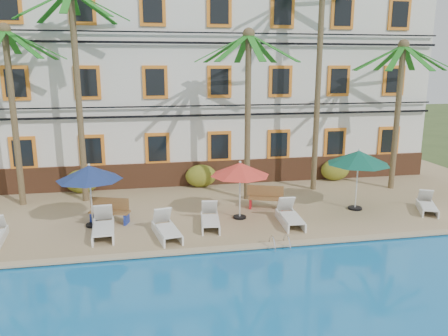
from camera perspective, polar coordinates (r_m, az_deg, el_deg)
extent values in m
plane|color=#384C23|center=(15.07, -1.61, -10.17)|extent=(100.00, 100.00, 0.00)
cube|color=tan|center=(19.68, -3.90, -4.13)|extent=(30.00, 12.00, 0.25)
cube|color=tan|center=(14.14, -1.04, -10.55)|extent=(30.00, 0.35, 0.06)
cube|color=silver|center=(23.78, -5.54, 11.38)|extent=(25.00, 6.00, 10.00)
cube|color=brown|center=(21.35, -4.54, -0.75)|extent=(25.00, 0.12, 1.20)
cube|color=orange|center=(21.65, -24.76, 1.79)|extent=(1.15, 0.10, 1.50)
cube|color=black|center=(21.60, -24.79, 1.76)|extent=(0.85, 0.04, 1.20)
cube|color=orange|center=(21.11, -16.85, 2.18)|extent=(1.15, 0.10, 1.50)
cube|color=black|center=(21.06, -16.87, 2.15)|extent=(0.85, 0.04, 1.20)
cube|color=orange|center=(20.98, -8.69, 2.53)|extent=(1.15, 0.10, 1.50)
cube|color=black|center=(20.94, -8.68, 2.51)|extent=(0.85, 0.04, 1.20)
cube|color=orange|center=(21.29, -0.58, 2.83)|extent=(1.15, 0.10, 1.50)
cube|color=black|center=(21.24, -0.56, 2.81)|extent=(0.85, 0.04, 1.20)
cube|color=orange|center=(22.00, 7.15, 3.07)|extent=(1.15, 0.10, 1.50)
cube|color=black|center=(21.95, 7.18, 3.05)|extent=(0.85, 0.04, 1.20)
cube|color=orange|center=(23.08, 14.27, 3.24)|extent=(1.15, 0.10, 1.50)
cube|color=black|center=(23.03, 14.33, 3.21)|extent=(0.85, 0.04, 1.20)
cube|color=orange|center=(24.48, 20.68, 3.34)|extent=(1.15, 0.10, 1.50)
cube|color=black|center=(24.44, 20.74, 3.32)|extent=(0.85, 0.04, 1.20)
cube|color=orange|center=(21.33, -25.57, 9.98)|extent=(1.15, 0.10, 1.50)
cube|color=black|center=(21.28, -25.60, 9.97)|extent=(0.85, 0.04, 1.20)
cube|color=orange|center=(20.77, -17.43, 10.60)|extent=(1.15, 0.10, 1.50)
cube|color=black|center=(20.72, -17.44, 10.59)|extent=(0.85, 0.04, 1.20)
cube|color=orange|center=(20.65, -8.99, 11.02)|extent=(1.15, 0.10, 1.50)
cube|color=black|center=(20.60, -8.98, 11.01)|extent=(0.85, 0.04, 1.20)
cube|color=orange|center=(20.95, -0.60, 11.20)|extent=(1.15, 0.10, 1.50)
cube|color=black|center=(20.90, -0.58, 11.20)|extent=(0.85, 0.04, 1.20)
cube|color=orange|center=(21.67, 7.38, 11.16)|extent=(1.15, 0.10, 1.50)
cube|color=black|center=(21.63, 7.42, 11.16)|extent=(0.85, 0.04, 1.20)
cube|color=orange|center=(22.77, 14.72, 10.94)|extent=(1.15, 0.10, 1.50)
cube|color=black|center=(22.73, 14.77, 10.93)|extent=(0.85, 0.04, 1.20)
cube|color=orange|center=(24.19, 21.28, 10.59)|extent=(1.15, 0.10, 1.50)
cube|color=black|center=(24.15, 21.34, 10.58)|extent=(0.85, 0.04, 1.20)
cube|color=orange|center=(21.46, -26.45, 18.51)|extent=(1.15, 0.10, 1.50)
cube|color=black|center=(21.41, -26.49, 18.52)|extent=(0.85, 0.04, 1.20)
cube|color=orange|center=(20.91, -18.06, 19.37)|extent=(1.15, 0.10, 1.50)
cube|color=black|center=(20.86, -18.08, 19.39)|extent=(0.85, 0.04, 1.20)
cube|color=orange|center=(20.78, -9.32, 19.86)|extent=(1.15, 0.10, 1.50)
cube|color=black|center=(20.73, -9.32, 19.88)|extent=(0.85, 0.04, 1.20)
cube|color=orange|center=(21.09, -0.63, 19.93)|extent=(1.15, 0.10, 1.50)
cube|color=black|center=(21.04, -0.60, 19.94)|extent=(0.85, 0.04, 1.20)
cube|color=orange|center=(21.80, 7.64, 19.59)|extent=(1.15, 0.10, 1.50)
cube|color=black|center=(21.76, 7.69, 19.61)|extent=(0.85, 0.04, 1.20)
cube|color=orange|center=(22.90, 15.21, 18.96)|extent=(1.15, 0.10, 1.50)
cube|color=black|center=(22.85, 15.27, 18.96)|extent=(0.85, 0.04, 1.20)
cube|color=orange|center=(24.31, 21.94, 18.12)|extent=(1.15, 0.10, 1.50)
cube|color=black|center=(24.27, 22.00, 18.13)|extent=(0.85, 0.04, 1.20)
cube|color=black|center=(20.71, -4.64, 6.84)|extent=(25.00, 0.08, 0.10)
cube|color=black|center=(20.66, -4.67, 8.08)|extent=(25.00, 0.08, 0.06)
cube|color=black|center=(20.61, -4.82, 15.99)|extent=(25.00, 0.08, 0.10)
cube|color=black|center=(20.64, -4.84, 17.24)|extent=(25.00, 0.08, 0.06)
cylinder|color=brown|center=(19.74, -25.72, 5.58)|extent=(0.26, 0.26, 7.11)
sphere|color=brown|center=(19.67, -26.78, 15.88)|extent=(0.50, 0.50, 0.50)
cube|color=#19691A|center=(20.72, -25.77, 14.22)|extent=(0.28, 2.25, 1.14)
cube|color=#19691A|center=(18.68, -24.87, 14.55)|extent=(1.79, 1.79, 1.14)
cube|color=#19691A|center=(19.37, -23.33, 14.60)|extent=(2.25, 0.28, 1.14)
cube|color=#19691A|center=(20.22, -23.78, 14.46)|extent=(1.79, 1.79, 1.14)
cylinder|color=brown|center=(19.25, -18.45, 8.31)|extent=(0.26, 0.26, 8.62)
cube|color=#19691A|center=(20.45, -18.83, 19.10)|extent=(0.28, 2.25, 1.14)
cube|color=#19691A|center=(20.24, -21.30, 18.98)|extent=(1.79, 1.79, 1.14)
cube|color=#19691A|center=(19.53, -22.73, 19.11)|extent=(2.25, 0.28, 1.14)
cube|color=#19691A|center=(18.69, -22.21, 19.47)|extent=(1.79, 1.79, 1.14)
cube|color=#19691A|center=(18.25, -19.84, 19.83)|extent=(0.28, 2.25, 1.14)
cube|color=#19691A|center=(18.47, -17.10, 19.92)|extent=(1.79, 1.79, 1.14)
cube|color=#19691A|center=(19.23, -15.81, 19.72)|extent=(2.25, 0.28, 1.14)
cube|color=#19691A|center=(20.04, -16.59, 19.38)|extent=(1.79, 1.79, 1.14)
cylinder|color=brown|center=(18.66, 3.11, 6.32)|extent=(0.26, 0.26, 7.00)
sphere|color=brown|center=(18.58, 3.25, 17.09)|extent=(0.50, 0.50, 0.50)
cube|color=#19691A|center=(19.63, 2.42, 15.26)|extent=(0.28, 2.25, 1.14)
cube|color=#19691A|center=(19.15, 0.26, 15.32)|extent=(1.79, 1.79, 1.14)
cube|color=#19691A|center=(18.31, -0.30, 15.42)|extent=(2.25, 0.28, 1.14)
cube|color=#19691A|center=(17.60, 1.26, 15.51)|extent=(1.79, 1.79, 1.14)
cube|color=#19691A|center=(17.46, 4.13, 15.50)|extent=(0.28, 2.25, 1.14)
cube|color=#19691A|center=(17.99, 6.38, 15.38)|extent=(1.79, 1.79, 1.14)
cube|color=#19691A|center=(18.84, 6.65, 15.27)|extent=(2.25, 0.28, 1.14)
cube|color=#19691A|center=(19.51, 4.99, 15.23)|extent=(1.79, 1.79, 1.14)
cylinder|color=brown|center=(20.49, 12.20, 10.80)|extent=(0.26, 0.26, 9.95)
cylinder|color=brown|center=(21.92, 21.65, 5.96)|extent=(0.26, 0.26, 6.64)
sphere|color=brown|center=(21.80, 22.41, 14.64)|extent=(0.50, 0.50, 0.50)
cube|color=#19691A|center=(22.74, 20.74, 13.26)|extent=(0.28, 2.25, 1.14)
cube|color=#19691A|center=(22.06, 19.37, 13.40)|extent=(1.79, 1.79, 1.14)
cube|color=#19691A|center=(21.21, 19.66, 13.41)|extent=(2.25, 0.28, 1.14)
cube|color=#19691A|center=(20.70, 21.58, 13.29)|extent=(1.79, 1.79, 1.14)
cube|color=#19691A|center=(20.85, 23.96, 13.08)|extent=(0.28, 2.25, 1.14)
cube|color=#19691A|center=(21.57, 25.24, 12.92)|extent=(1.79, 1.79, 1.14)
cube|color=#19691A|center=(22.40, 24.75, 12.93)|extent=(2.25, 0.28, 1.14)
cube|color=#19691A|center=(22.88, 22.91, 13.08)|extent=(1.79, 1.79, 1.14)
ellipsoid|color=#255217|center=(21.12, -18.05, -1.66)|extent=(1.50, 0.90, 1.10)
ellipsoid|color=#255217|center=(21.09, -3.02, -1.04)|extent=(1.50, 0.90, 1.10)
ellipsoid|color=#255217|center=(23.01, 14.31, -0.23)|extent=(1.50, 0.90, 1.10)
cylinder|color=black|center=(16.84, -16.73, -7.13)|extent=(0.53, 0.53, 0.08)
cylinder|color=silver|center=(16.50, -16.97, -3.58)|extent=(0.06, 0.06, 2.25)
cone|color=navy|center=(16.28, -17.18, -0.58)|extent=(2.35, 2.35, 0.52)
sphere|color=silver|center=(16.21, -17.25, 0.39)|extent=(0.10, 0.10, 0.10)
cylinder|color=black|center=(16.96, 2.06, -6.42)|extent=(0.51, 0.51, 0.07)
cylinder|color=silver|center=(16.63, 2.09, -3.01)|extent=(0.06, 0.06, 2.17)
cone|color=red|center=(16.42, 2.11, -0.14)|extent=(2.26, 2.26, 0.50)
sphere|color=silver|center=(16.36, 2.12, 0.79)|extent=(0.10, 0.10, 0.10)
cylinder|color=black|center=(18.75, 16.73, -5.04)|extent=(0.56, 0.56, 0.08)
cylinder|color=silver|center=(18.43, 16.97, -1.58)|extent=(0.06, 0.06, 2.42)
cone|color=#0E5241|center=(18.22, 17.17, 1.33)|extent=(2.52, 2.52, 0.55)
sphere|color=silver|center=(18.16, 17.24, 2.26)|extent=(0.10, 0.10, 0.10)
cube|color=silver|center=(16.50, -26.88, -8.08)|extent=(0.22, 1.70, 0.28)
cube|color=silver|center=(15.49, -15.53, -7.62)|extent=(0.74, 1.45, 0.07)
cube|color=silver|center=(16.33, -15.51, -5.60)|extent=(0.68, 0.56, 0.71)
cube|color=silver|center=(15.83, -16.66, -7.96)|extent=(0.18, 2.01, 0.33)
cube|color=silver|center=(15.80, -14.28, -7.84)|extent=(0.18, 2.01, 0.33)
cube|color=silver|center=(14.94, -7.27, -8.09)|extent=(0.85, 1.42, 0.06)
cube|color=silver|center=(15.71, -8.11, -6.13)|extent=(0.69, 0.59, 0.66)
cube|color=silver|center=(15.18, -8.62, -8.50)|extent=(0.40, 1.88, 0.31)
cube|color=silver|center=(15.31, -6.35, -8.24)|extent=(0.40, 1.88, 0.31)
cube|color=silver|center=(15.76, -1.79, -6.89)|extent=(0.73, 1.34, 0.06)
cube|color=silver|center=(16.52, -1.92, -5.10)|extent=(0.64, 0.53, 0.64)
cube|color=silver|center=(16.04, -2.88, -7.17)|extent=(0.26, 1.81, 0.29)
cube|color=silver|center=(16.06, -0.76, -7.13)|extent=(0.26, 1.81, 0.29)
cube|color=silver|center=(16.16, 8.88, -6.46)|extent=(0.71, 1.39, 0.06)
cube|color=silver|center=(16.94, 8.06, -4.66)|extent=(0.65, 0.54, 0.67)
cube|color=silver|center=(16.38, 7.56, -6.81)|extent=(0.18, 1.92, 0.31)
cube|color=silver|center=(16.54, 9.66, -6.68)|extent=(0.18, 1.92, 0.31)
cube|color=silver|center=(19.16, 25.14, -4.56)|extent=(1.02, 1.32, 0.06)
cube|color=silver|center=(19.89, 24.80, -3.27)|extent=(0.69, 0.64, 0.60)
cube|color=silver|center=(19.38, 24.18, -4.76)|extent=(0.79, 1.57, 0.28)
cube|color=silver|center=(19.48, 25.79, -4.83)|extent=(0.79, 1.57, 0.28)
cube|color=olive|center=(16.84, -14.73, -5.58)|extent=(1.57, 0.90, 0.06)
cube|color=olive|center=(16.95, -14.50, -4.49)|extent=(1.44, 0.53, 0.45)
cube|color=navy|center=(17.17, -16.70, -6.16)|extent=(0.22, 0.45, 0.40)
cube|color=navy|center=(16.68, -12.60, -6.48)|extent=(0.22, 0.45, 0.40)
cube|color=olive|center=(18.00, 5.58, -3.99)|extent=(1.56, 0.92, 0.06)
cube|color=olive|center=(18.13, 5.64, -2.97)|extent=(1.43, 0.56, 0.45)
cube|color=#B5141D|center=(18.11, 3.51, -4.60)|extent=(0.23, 0.45, 0.40)
cube|color=#B5141D|center=(18.04, 7.63, -4.76)|extent=(0.23, 0.45, 0.40)
torus|color=silver|center=(14.46, 6.31, -10.22)|extent=(0.04, 0.74, 0.74)
torus|color=silver|center=(14.60, 8.22, -10.03)|extent=(0.04, 0.74, 0.74)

